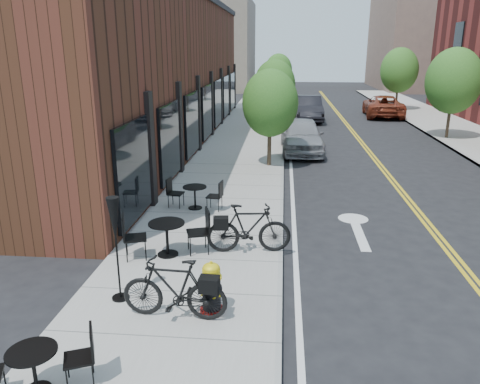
{
  "coord_description": "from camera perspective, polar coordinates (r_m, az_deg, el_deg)",
  "views": [
    {
      "loc": [
        -0.08,
        -9.52,
        4.68
      ],
      "look_at": [
        -1.17,
        2.34,
        1.0
      ],
      "focal_mm": 35.0,
      "sensor_mm": 36.0,
      "label": 1
    }
  ],
  "objects": [
    {
      "name": "bg_building_left",
      "position": [
        58.06,
        -2.7,
        17.46
      ],
      "size": [
        8.0,
        14.0,
        10.0
      ],
      "primitive_type": "cube",
      "color": "#726656",
      "rests_on": "ground"
    },
    {
      "name": "tree_far_c",
      "position": [
        38.54,
        18.84,
        13.87
      ],
      "size": [
        2.8,
        2.8,
        4.62
      ],
      "color": "#382B1E",
      "rests_on": "sidewalk_far"
    },
    {
      "name": "parked_car_a",
      "position": [
        21.95,
        7.53,
        6.82
      ],
      "size": [
        2.01,
        4.71,
        1.59
      ],
      "primitive_type": "imported",
      "rotation": [
        0.0,
        0.0,
        0.03
      ],
      "color": "gray",
      "rests_on": "ground"
    },
    {
      "name": "patio_umbrella",
      "position": [
        8.78,
        -15.02,
        -4.18
      ],
      "size": [
        0.33,
        0.33,
        2.02
      ],
      "color": "black",
      "rests_on": "sidewalk_near"
    },
    {
      "name": "bicycle_left",
      "position": [
        8.35,
        -8.01,
        -11.6
      ],
      "size": [
        1.91,
        0.64,
        1.13
      ],
      "primitive_type": "imported",
      "rotation": [
        0.0,
        0.0,
        -1.63
      ],
      "color": "black",
      "rests_on": "sidewalk_near"
    },
    {
      "name": "tree_far_b",
      "position": [
        27.0,
        24.59,
        12.21
      ],
      "size": [
        2.8,
        2.8,
        4.62
      ],
      "color": "#382B1E",
      "rests_on": "sidewalk_far"
    },
    {
      "name": "parked_car_far",
      "position": [
        35.13,
        17.03,
        10.0
      ],
      "size": [
        2.87,
        5.56,
        1.5
      ],
      "primitive_type": "imported",
      "rotation": [
        0.0,
        0.0,
        3.07
      ],
      "color": "maroon",
      "rests_on": "ground"
    },
    {
      "name": "building_near",
      "position": [
        24.41,
        -10.31,
        14.13
      ],
      "size": [
        5.0,
        28.0,
        7.0
      ],
      "primitive_type": "cube",
      "color": "#3F2214",
      "rests_on": "ground"
    },
    {
      "name": "sidewalk_near",
      "position": [
        20.15,
        -0.35,
        3.91
      ],
      "size": [
        4.0,
        70.0,
        0.12
      ],
      "primitive_type": "cube",
      "color": "#9E9B93",
      "rests_on": "ground"
    },
    {
      "name": "tree_near_c",
      "position": [
        34.59,
        4.52,
        13.54
      ],
      "size": [
        2.1,
        2.1,
        3.67
      ],
      "color": "#382B1E",
      "rests_on": "sidewalk_near"
    },
    {
      "name": "bicycle_right",
      "position": [
        10.79,
        1.1,
        -4.45
      ],
      "size": [
        2.0,
        0.78,
        1.17
      ],
      "primitive_type": "imported",
      "rotation": [
        0.0,
        0.0,
        1.69
      ],
      "color": "black",
      "rests_on": "sidewalk_near"
    },
    {
      "name": "tree_near_b",
      "position": [
        26.59,
        4.23,
        12.88
      ],
      "size": [
        2.3,
        2.3,
        3.98
      ],
      "color": "#382B1E",
      "rests_on": "sidewalk_near"
    },
    {
      "name": "ground",
      "position": [
        10.6,
        5.21,
        -9.09
      ],
      "size": [
        120.0,
        120.0,
        0.0
      ],
      "primitive_type": "plane",
      "color": "black",
      "rests_on": "ground"
    },
    {
      "name": "parked_car_c",
      "position": [
        34.35,
        7.51,
        10.29
      ],
      "size": [
        2.31,
        4.71,
        1.32
      ],
      "primitive_type": "imported",
      "rotation": [
        0.0,
        0.0,
        -0.1
      ],
      "color": "#A4A4A8",
      "rests_on": "ground"
    },
    {
      "name": "bistro_set_b",
      "position": [
        10.78,
        -8.9,
        -5.07
      ],
      "size": [
        1.95,
        1.05,
        1.03
      ],
      "rotation": [
        0.0,
        0.0,
        0.31
      ],
      "color": "black",
      "rests_on": "sidewalk_near"
    },
    {
      "name": "bistro_set_c",
      "position": [
        13.82,
        -5.52,
        -0.26
      ],
      "size": [
        1.66,
        0.8,
        0.88
      ],
      "rotation": [
        0.0,
        0.0,
        -0.15
      ],
      "color": "black",
      "rests_on": "sidewalk_near"
    },
    {
      "name": "bg_building_right",
      "position": [
        61.66,
        21.39,
        17.27
      ],
      "size": [
        10.0,
        16.0,
        12.0
      ],
      "primitive_type": "cube",
      "color": "brown",
      "rests_on": "ground"
    },
    {
      "name": "bistro_set_a",
      "position": [
        7.34,
        -23.88,
        -18.75
      ],
      "size": [
        1.6,
        0.99,
        0.85
      ],
      "rotation": [
        0.0,
        0.0,
        0.4
      ],
      "color": "black",
      "rests_on": "sidewalk_near"
    },
    {
      "name": "tree_near_a",
      "position": [
        18.64,
        3.69,
        10.74
      ],
      "size": [
        2.2,
        2.2,
        3.81
      ],
      "color": "#382B1E",
      "rests_on": "sidewalk_near"
    },
    {
      "name": "parked_car_b",
      "position": [
        32.05,
        8.24,
        10.06
      ],
      "size": [
        1.91,
        4.99,
        1.62
      ],
      "primitive_type": "imported",
      "rotation": [
        0.0,
        0.0,
        0.04
      ],
      "color": "black",
      "rests_on": "ground"
    },
    {
      "name": "fire_hydrant",
      "position": [
        8.51,
        -3.49,
        -11.62
      ],
      "size": [
        0.57,
        0.57,
        0.99
      ],
      "rotation": [
        0.0,
        0.0,
        0.42
      ],
      "color": "maroon",
      "rests_on": "sidewalk_near"
    },
    {
      "name": "tree_near_d",
      "position": [
        42.56,
        4.71,
        14.56
      ],
      "size": [
        2.4,
        2.4,
        4.11
      ],
      "color": "#382B1E",
      "rests_on": "sidewalk_near"
    }
  ]
}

